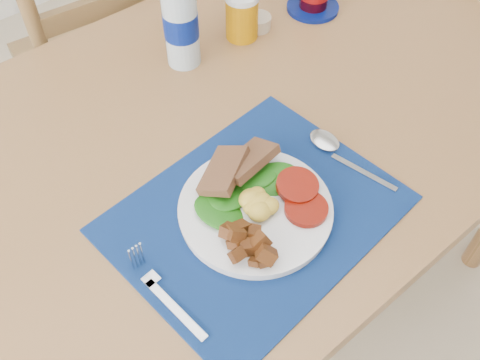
# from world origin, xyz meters

# --- Properties ---
(ground) EXTENTS (4.00, 4.00, 0.00)m
(ground) POSITION_xyz_m (0.00, 0.00, 0.00)
(ground) COLOR tan
(ground) RESTS_ON ground
(table) EXTENTS (1.40, 0.90, 0.75)m
(table) POSITION_xyz_m (0.00, 0.20, 0.67)
(table) COLOR brown
(table) RESTS_ON ground
(chair_far) EXTENTS (0.48, 0.46, 1.18)m
(chair_far) POSITION_xyz_m (0.02, 0.82, 0.59)
(chair_far) COLOR brown
(chair_far) RESTS_ON ground
(chair_end) EXTENTS (0.44, 0.45, 1.03)m
(chair_end) POSITION_xyz_m (0.92, 0.25, 0.53)
(chair_end) COLOR brown
(chair_end) RESTS_ON ground
(placemat) EXTENTS (0.49, 0.40, 0.00)m
(placemat) POSITION_xyz_m (-0.13, -0.00, 0.75)
(placemat) COLOR #040F31
(placemat) RESTS_ON table
(breakfast_plate) EXTENTS (0.25, 0.25, 0.06)m
(breakfast_plate) POSITION_xyz_m (-0.14, -0.01, 0.77)
(breakfast_plate) COLOR silver
(breakfast_plate) RESTS_ON placemat
(fork) EXTENTS (0.03, 0.18, 0.00)m
(fork) POSITION_xyz_m (-0.34, -0.02, 0.76)
(fork) COLOR #B2B5BA
(fork) RESTS_ON placemat
(spoon) EXTENTS (0.05, 0.19, 0.01)m
(spoon) POSITION_xyz_m (0.07, 0.01, 0.76)
(spoon) COLOR #B2B5BA
(spoon) RESTS_ON placemat
(water_bottle) EXTENTS (0.07, 0.07, 0.25)m
(water_bottle) POSITION_xyz_m (0.02, 0.40, 0.86)
(water_bottle) COLOR #ADBFCC
(water_bottle) RESTS_ON table
(juice_glass) EXTENTS (0.07, 0.07, 0.10)m
(juice_glass) POSITION_xyz_m (0.17, 0.39, 0.80)
(juice_glass) COLOR #B57104
(juice_glass) RESTS_ON table
(ramekin) EXTENTS (0.06, 0.06, 0.03)m
(ramekin) POSITION_xyz_m (0.22, 0.39, 0.77)
(ramekin) COLOR tan
(ramekin) RESTS_ON table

